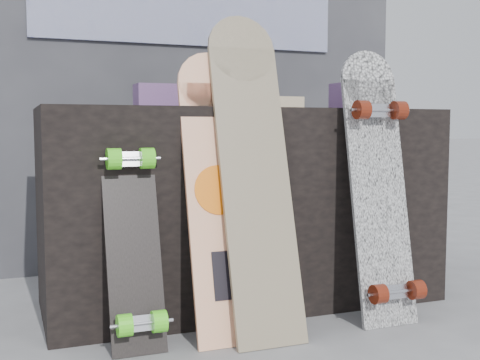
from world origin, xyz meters
name	(u,v)px	position (x,y,z in m)	size (l,w,h in m)	color
ground	(295,340)	(0.00, 0.00, 0.00)	(60.00, 60.00, 0.00)	slate
vendor_table	(242,206)	(0.00, 0.50, 0.40)	(1.60, 0.60, 0.80)	black
booth	(185,57)	(0.00, 1.35, 1.10)	(2.40, 0.22, 2.20)	#343439
merch_box_purple	(158,97)	(-0.33, 0.61, 0.85)	(0.18, 0.12, 0.10)	#5C3670
merch_box_small	(350,97)	(0.52, 0.52, 0.86)	(0.14, 0.14, 0.12)	#5C3670
merch_box_flat	(277,104)	(0.21, 0.61, 0.83)	(0.22, 0.10, 0.06)	#D1B78C
longboard_geisha	(218,186)	(-0.23, 0.15, 0.52)	(0.23, 0.27, 0.99)	beige
longboard_celtic	(254,163)	(-0.10, 0.13, 0.60)	(0.25, 0.35, 1.13)	beige
longboard_cascadia	(379,182)	(0.39, 0.09, 0.52)	(0.23, 0.28, 1.02)	white
skateboard_dark	(133,226)	(-0.53, 0.14, 0.40)	(0.18, 0.30, 0.80)	black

